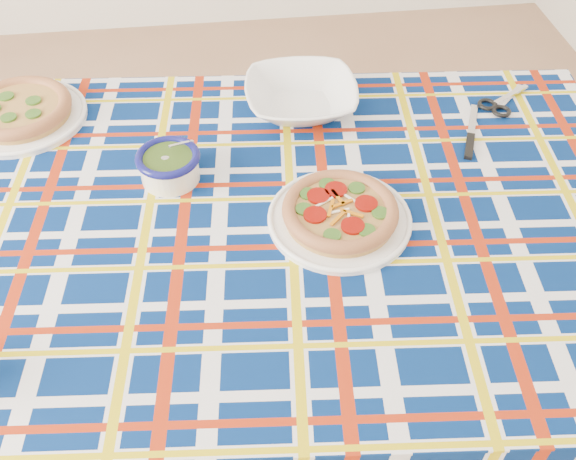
{
  "coord_description": "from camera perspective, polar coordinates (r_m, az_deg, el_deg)",
  "views": [
    {
      "loc": [
        0.39,
        -0.88,
        1.51
      ],
      "look_at": [
        0.49,
        -0.11,
        0.71
      ],
      "focal_mm": 40.0,
      "sensor_mm": 36.0,
      "label": 1
    }
  ],
  "objects": [
    {
      "name": "main_focaccia_plate",
      "position": [
        1.15,
        4.66,
        1.67
      ],
      "size": [
        0.27,
        0.27,
        0.05
      ],
      "primitive_type": null,
      "rotation": [
        0.0,
        0.0,
        -0.0
      ],
      "color": "#B4813F",
      "rests_on": "tablecloth"
    },
    {
      "name": "floor",
      "position": [
        1.8,
        -16.61,
        -14.81
      ],
      "size": [
        4.0,
        4.0,
        0.0
      ],
      "primitive_type": "plane",
      "color": "#90664A",
      "rests_on": "ground"
    },
    {
      "name": "table_knife",
      "position": [
        1.44,
        16.1,
        9.29
      ],
      "size": [
        0.09,
        0.2,
        0.01
      ],
      "primitive_type": null,
      "rotation": [
        0.0,
        0.0,
        1.18
      ],
      "color": "silver",
      "rests_on": "tablecloth"
    },
    {
      "name": "serving_bowl",
      "position": [
        1.42,
        1.16,
        11.74
      ],
      "size": [
        0.25,
        0.25,
        0.06
      ],
      "primitive_type": "imported",
      "rotation": [
        0.0,
        0.0,
        -0.03
      ],
      "color": "white",
      "rests_on": "tablecloth"
    },
    {
      "name": "tablecloth",
      "position": [
        1.21,
        -2.82,
        -0.22
      ],
      "size": [
        1.57,
        1.07,
        0.1
      ],
      "primitive_type": null,
      "rotation": [
        0.0,
        0.0,
        -0.09
      ],
      "color": "#041E56",
      "rests_on": "dining_table"
    },
    {
      "name": "kitchen_scissors",
      "position": [
        1.54,
        19.19,
        11.25
      ],
      "size": [
        0.19,
        0.17,
        0.01
      ],
      "primitive_type": null,
      "rotation": [
        0.0,
        0.0,
        0.67
      ],
      "color": "silver",
      "rests_on": "tablecloth"
    },
    {
      "name": "second_focaccia_plate",
      "position": [
        1.5,
        -22.79,
        9.87
      ],
      "size": [
        0.34,
        0.34,
        0.05
      ],
      "primitive_type": null,
      "rotation": [
        0.0,
        0.0,
        -0.23
      ],
      "color": "#B4813F",
      "rests_on": "tablecloth"
    },
    {
      "name": "pesto_bowl",
      "position": [
        1.25,
        -10.55,
        5.81
      ],
      "size": [
        0.13,
        0.13,
        0.07
      ],
      "primitive_type": null,
      "rotation": [
        0.0,
        0.0,
        0.08
      ],
      "color": "#233A0F",
      "rests_on": "tablecloth"
    },
    {
      "name": "dining_table",
      "position": [
        1.23,
        -2.78,
        -0.95
      ],
      "size": [
        1.54,
        1.04,
        0.68
      ],
      "rotation": [
        0.0,
        0.0,
        -0.09
      ],
      "color": "brown",
      "rests_on": "floor"
    }
  ]
}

